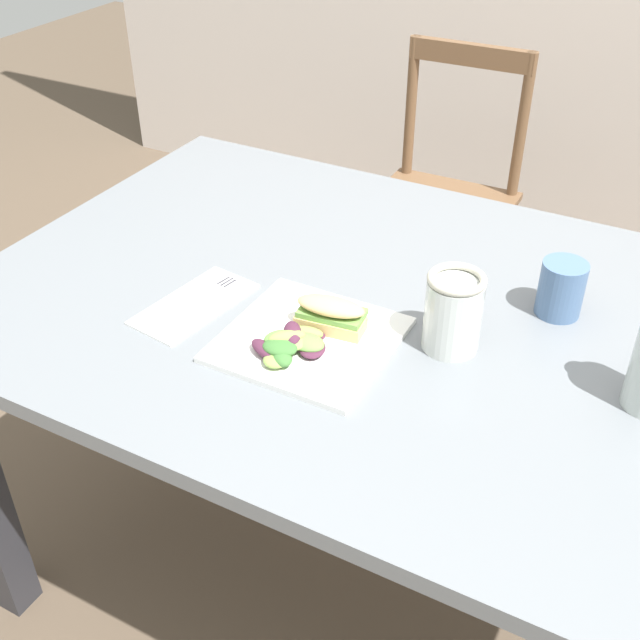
# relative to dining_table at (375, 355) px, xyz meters

# --- Properties ---
(ground_plane) EXTENTS (8.12, 8.12, 0.00)m
(ground_plane) POSITION_rel_dining_table_xyz_m (0.02, -0.15, -0.63)
(ground_plane) COLOR brown
(dining_table) EXTENTS (1.43, 0.97, 0.74)m
(dining_table) POSITION_rel_dining_table_xyz_m (0.00, 0.00, 0.00)
(dining_table) COLOR slate
(dining_table) RESTS_ON ground
(chair_wooden_far) EXTENTS (0.41, 0.41, 0.87)m
(chair_wooden_far) POSITION_rel_dining_table_xyz_m (-0.23, 0.99, -0.18)
(chair_wooden_far) COLOR brown
(chair_wooden_far) RESTS_ON ground
(plate_lunch) EXTENTS (0.26, 0.26, 0.01)m
(plate_lunch) POSITION_rel_dining_table_xyz_m (-0.05, -0.15, 0.11)
(plate_lunch) COLOR white
(plate_lunch) RESTS_ON dining_table
(sandwich_half_front) EXTENTS (0.12, 0.07, 0.06)m
(sandwich_half_front) POSITION_rel_dining_table_xyz_m (-0.03, -0.11, 0.15)
(sandwich_half_front) COLOR #DBB270
(sandwich_half_front) RESTS_ON plate_lunch
(salad_mixed_greens) EXTENTS (0.12, 0.14, 0.03)m
(salad_mixed_greens) POSITION_rel_dining_table_xyz_m (-0.06, -0.20, 0.13)
(salad_mixed_greens) COLOR #4C2338
(salad_mixed_greens) RESTS_ON plate_lunch
(napkin_folded) EXTENTS (0.14, 0.24, 0.00)m
(napkin_folded) POSITION_rel_dining_table_xyz_m (-0.28, -0.15, 0.11)
(napkin_folded) COLOR white
(napkin_folded) RESTS_ON dining_table
(fork_on_napkin) EXTENTS (0.05, 0.19, 0.00)m
(fork_on_napkin) POSITION_rel_dining_table_xyz_m (-0.28, -0.13, 0.11)
(fork_on_napkin) COLOR silver
(fork_on_napkin) RESTS_ON napkin_folded
(mason_jar_iced_tea) EXTENTS (0.09, 0.09, 0.13)m
(mason_jar_iced_tea) POSITION_rel_dining_table_xyz_m (0.15, -0.05, 0.17)
(mason_jar_iced_tea) COLOR gold
(mason_jar_iced_tea) RESTS_ON dining_table
(cup_extra_side) EXTENTS (0.08, 0.08, 0.10)m
(cup_extra_side) POSITION_rel_dining_table_xyz_m (0.28, 0.12, 0.16)
(cup_extra_side) COLOR #4C6B93
(cup_extra_side) RESTS_ON dining_table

